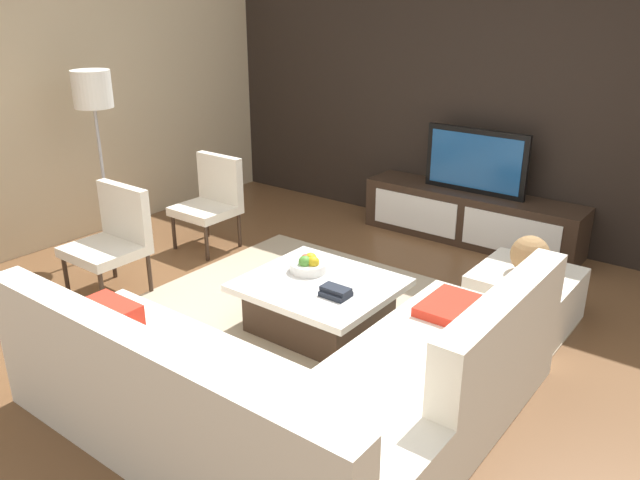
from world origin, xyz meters
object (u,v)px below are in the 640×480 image
Objects in this scene: accent_chair_near at (114,234)px; decorative_ball at (530,255)px; television at (476,161)px; sectional_couch at (296,390)px; coffee_table at (320,304)px; fruit_bowl at (309,265)px; media_console at (471,217)px; book_stack at (336,292)px; accent_chair_far at (212,197)px; ottoman at (524,297)px; floor_lamp at (93,100)px.

decorative_ball is (2.85, 1.49, 0.05)m from accent_chair_near.
decorative_ball is at bearing -51.22° from television.
sectional_couch is at bearing -104.32° from decorative_ball.
fruit_bowl reaches higher than coffee_table.
media_console is 7.70× the size of decorative_ball.
book_stack is at bearing 14.24° from accent_chair_near.
sectional_couch is at bearing -81.22° from television.
accent_chair_far reaches higher than sectional_couch.
fruit_bowl is (-0.18, 0.10, 0.23)m from coffee_table.
fruit_bowl is at bearing 24.06° from accent_chair_near.
accent_chair_far is at bearing 159.06° from coffee_table.
ottoman is at bearing -51.22° from television.
fruit_bowl is at bearing 152.25° from book_stack.
accent_chair_far is 2.97m from decorative_ball.
sectional_couch is 3.44m from floor_lamp.
accent_chair_near reaches higher than media_console.
accent_chair_near is (-1.72, -0.48, 0.29)m from coffee_table.
coffee_table is (-0.61, 1.01, -0.08)m from sectional_couch.
television is 2.25m from fruit_bowl.
book_stack is at bearing -12.92° from accent_chair_far.
decorative_ball is (1.31, 0.92, 0.11)m from fruit_bowl.
media_console is 1.67m from decorative_ball.
television is 0.60× the size of floor_lamp.
accent_chair_near is 1.64m from fruit_bowl.
television is at bearing 128.78° from decorative_ball.
decorative_ball is (3.61, 1.02, -0.88)m from floor_lamp.
fruit_bowl is at bearing -97.17° from television.
sectional_couch is 1.37m from fruit_bowl.
fruit_bowl is at bearing -144.90° from decorative_ball.
ottoman is 2.50× the size of fruit_bowl.
media_console is 2.42m from book_stack.
fruit_bowl reaches higher than ottoman.
accent_chair_far is (-0.10, 1.17, 0.00)m from accent_chair_near.
coffee_table is at bearing 0.12° from floor_lamp.
accent_chair_near is 1.18m from accent_chair_far.
decorative_ball is 1.38× the size of book_stack.
television is 0.41× the size of sectional_couch.
accent_chair_far is at bearing 144.86° from sectional_couch.
ottoman is at bearing 14.89° from accent_chair_far.
sectional_couch is 2.40m from accent_chair_near.
floor_lamp is 8.33× the size of book_stack.
book_stack is at bearing -128.78° from ottoman.
media_console is 10.66× the size of book_stack.
ottoman is (0.52, 2.03, -0.09)m from sectional_couch.
media_console is at bearing -90.00° from television.
television is 3.62× the size of decorative_ball.
television reaches higher than book_stack.
fruit_bowl is (-0.79, 1.11, 0.15)m from sectional_couch.
floor_lamp is 1.34m from accent_chair_far.
coffee_table is 1.80m from accent_chair_near.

